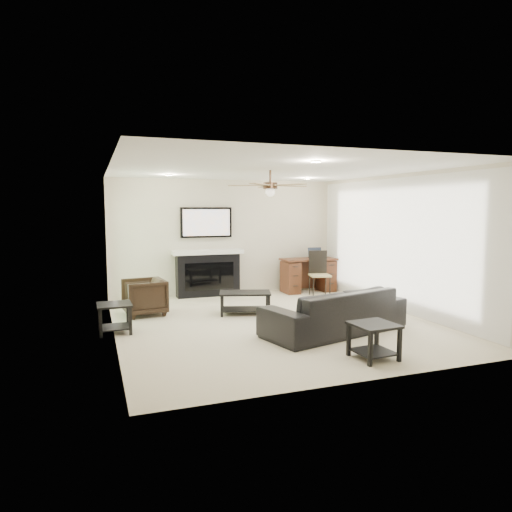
# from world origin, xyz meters

# --- Properties ---
(room_shell) EXTENTS (5.50, 5.54, 2.52)m
(room_shell) POSITION_xyz_m (0.19, 0.08, 1.68)
(room_shell) COLOR beige
(room_shell) RESTS_ON ground
(sofa) EXTENTS (2.44, 1.44, 0.67)m
(sofa) POSITION_xyz_m (0.67, -0.89, 0.33)
(sofa) COLOR black
(sofa) RESTS_ON ground
(armchair) EXTENTS (0.79, 0.77, 0.64)m
(armchair) POSITION_xyz_m (-1.93, 1.26, 0.32)
(armchair) COLOR black
(armchair) RESTS_ON ground
(coffee_table) EXTENTS (1.01, 0.74, 0.40)m
(coffee_table) POSITION_xyz_m (-0.23, 0.71, 0.20)
(coffee_table) COLOR black
(coffee_table) RESTS_ON ground
(end_table_near) EXTENTS (0.55, 0.55, 0.45)m
(end_table_near) POSITION_xyz_m (0.52, -2.14, 0.23)
(end_table_near) COLOR black
(end_table_near) RESTS_ON ground
(end_table_left) EXTENTS (0.51, 0.51, 0.45)m
(end_table_left) POSITION_xyz_m (-2.48, 0.21, 0.23)
(end_table_left) COLOR black
(end_table_left) RESTS_ON ground
(fireplace_unit) EXTENTS (1.52, 0.34, 1.91)m
(fireplace_unit) POSITION_xyz_m (-0.44, 2.58, 0.95)
(fireplace_unit) COLOR black
(fireplace_unit) RESTS_ON ground
(desk) EXTENTS (1.22, 0.56, 0.76)m
(desk) POSITION_xyz_m (1.81, 2.31, 0.38)
(desk) COLOR #391E0E
(desk) RESTS_ON ground
(desk_chair) EXTENTS (0.51, 0.53, 0.97)m
(desk_chair) POSITION_xyz_m (1.81, 1.76, 0.48)
(desk_chair) COLOR black
(desk_chair) RESTS_ON ground
(laptop) EXTENTS (0.33, 0.24, 0.23)m
(laptop) POSITION_xyz_m (2.01, 2.29, 0.88)
(laptop) COLOR black
(laptop) RESTS_ON desk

